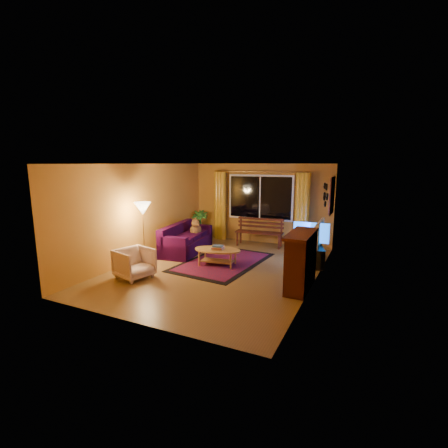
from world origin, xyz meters
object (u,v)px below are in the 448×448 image
at_px(bench, 259,239).
at_px(floor_lamp, 144,234).
at_px(coffee_table, 217,257).
at_px(sofa, 187,238).
at_px(armchair, 134,262).
at_px(tv_console, 314,254).

relative_size(bench, floor_lamp, 0.90).
height_order(bench, floor_lamp, floor_lamp).
xyz_separation_m(floor_lamp, coffee_table, (1.65, 0.75, -0.58)).
bearing_deg(sofa, floor_lamp, -107.64).
xyz_separation_m(bench, sofa, (-1.67, -1.50, 0.18)).
bearing_deg(armchair, floor_lamp, 39.33).
relative_size(bench, sofa, 0.73).
xyz_separation_m(bench, floor_lamp, (-1.94, -3.02, 0.58)).
xyz_separation_m(coffee_table, tv_console, (2.14, 1.20, 0.03)).
xyz_separation_m(bench, armchair, (-1.57, -3.83, 0.15)).
xyz_separation_m(floor_lamp, tv_console, (3.78, 1.95, -0.56)).
xyz_separation_m(armchair, coffee_table, (1.28, 1.56, -0.15)).
bearing_deg(sofa, armchair, -95.06).
relative_size(armchair, floor_lamp, 0.46).
bearing_deg(armchair, tv_console, -36.29).
distance_m(sofa, coffee_table, 1.58).
bearing_deg(tv_console, floor_lamp, -169.00).
xyz_separation_m(sofa, armchair, (0.09, -2.33, -0.03)).
bearing_deg(tv_console, armchair, -157.36).
bearing_deg(bench, armchair, -117.40).
distance_m(bench, floor_lamp, 3.64).
height_order(sofa, floor_lamp, floor_lamp).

